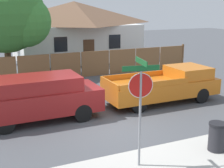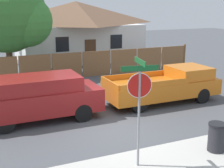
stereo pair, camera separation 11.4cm
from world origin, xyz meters
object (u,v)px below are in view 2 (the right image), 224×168
(house, at_px, (76,29))
(orange_pickup, at_px, (166,85))
(trash_bin, at_px, (217,137))
(red_suv, at_px, (40,96))
(stop_sign, at_px, (139,95))
(oak_tree, at_px, (10,15))

(house, xyz_separation_m, orange_pickup, (0.11, -13.86, -1.71))
(trash_bin, bearing_deg, red_suv, 131.98)
(stop_sign, bearing_deg, house, 88.94)
(house, relative_size, orange_pickup, 1.90)
(house, bearing_deg, orange_pickup, -89.54)
(stop_sign, bearing_deg, red_suv, 121.84)
(oak_tree, xyz_separation_m, red_suv, (0.01, -8.20, -3.01))
(red_suv, bearing_deg, trash_bin, -47.88)
(stop_sign, xyz_separation_m, trash_bin, (2.77, -0.18, -1.70))
(house, height_order, orange_pickup, house)
(red_suv, bearing_deg, oak_tree, 90.23)
(red_suv, relative_size, trash_bin, 5.14)
(red_suv, relative_size, orange_pickup, 0.88)
(orange_pickup, xyz_separation_m, stop_sign, (-4.22, -4.96, 1.36))
(house, distance_m, stop_sign, 19.27)
(red_suv, distance_m, trash_bin, 6.94)
(orange_pickup, relative_size, stop_sign, 1.75)
(house, bearing_deg, trash_bin, -94.04)
(house, relative_size, red_suv, 2.17)
(house, relative_size, stop_sign, 3.33)
(stop_sign, height_order, trash_bin, stop_sign)
(house, bearing_deg, oak_tree, -136.60)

